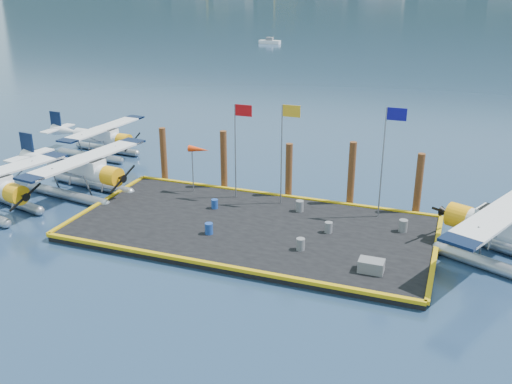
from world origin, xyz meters
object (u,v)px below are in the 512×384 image
drum_3 (209,229)px  piling_4 (418,186)px  crate (371,266)px  drum_4 (403,226)px  piling_0 (164,156)px  piling_3 (351,176)px  seaplane_c (101,139)px  flagpole_red (238,137)px  piling_1 (224,162)px  drum_2 (328,227)px  seaplane_d (510,235)px  drum_5 (300,206)px  drum_0 (215,204)px  flagpole_blue (387,146)px  piling_2 (289,172)px  windsock (199,150)px  drum_1 (301,244)px  flagpole_yellow (285,139)px  seaplane_b (83,173)px

drum_3 → piling_4: piling_4 is taller
drum_3 → crate: size_ratio=0.52×
drum_3 → drum_4: (9.90, 4.01, 0.03)m
piling_0 → piling_3: size_ratio=0.93×
seaplane_c → piling_4: (24.88, -3.96, 0.60)m
drum_3 → flagpole_red: bearing=95.1°
crate → piling_4: size_ratio=0.30×
flagpole_red → piling_1: bearing=136.8°
drum_2 → seaplane_d: bearing=1.3°
seaplane_c → piling_1: (12.38, -3.96, 0.70)m
drum_2 → drum_5: bearing=134.8°
drum_0 → drum_5: drum_5 is taller
seaplane_d → piling_1: bearing=99.2°
piling_4 → piling_1: bearing=180.0°
flagpole_blue → seaplane_c: bearing=166.5°
seaplane_d → piling_2: 13.66m
drum_4 → piling_3: (-3.62, 3.22, 1.41)m
drum_5 → windsock: windsock is taller
drum_4 → piling_2: (-7.62, 3.22, 1.16)m
flagpole_blue → drum_1: bearing=-119.5°
seaplane_d → flagpole_yellow: (-12.66, 2.98, 2.86)m
drum_2 → flagpole_red: bearing=154.2°
drum_4 → flagpole_yellow: size_ratio=0.11×
drum_1 → piling_1: piling_1 is taller
seaplane_b → piling_0: bearing=142.9°
seaplane_d → drum_1: seaplane_d is taller
windsock → crate: bearing=-29.0°
piling_3 → piling_1: bearing=180.0°
drum_2 → piling_0: piling_0 is taller
seaplane_c → drum_4: 25.53m
drum_5 → seaplane_b: bearing=-174.7°
drum_0 → drum_5: size_ratio=0.85×
seaplane_c → drum_4: bearing=78.4°
drum_0 → piling_3: (7.50, 3.79, 1.47)m
crate → flagpole_yellow: 10.18m
seaplane_b → piling_0: piling_0 is taller
seaplane_b → crate: bearing=85.6°
drum_5 → piling_1: size_ratio=0.16×
drum_2 → seaplane_b: bearing=176.6°
drum_3 → flagpole_blue: 10.93m
drum_4 → flagpole_blue: 4.50m
drum_5 → piling_3: (2.54, 2.44, 1.42)m
seaplane_b → drum_5: bearing=104.1°
drum_5 → piling_3: bearing=43.9°
piling_1 → flagpole_red: bearing=-43.2°
drum_2 → flagpole_yellow: 6.13m
piling_0 → seaplane_c: bearing=153.3°
drum_0 → piling_0: bearing=145.4°
flagpole_blue → drum_2: bearing=-127.1°
drum_0 → flagpole_red: flagpole_red is taller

